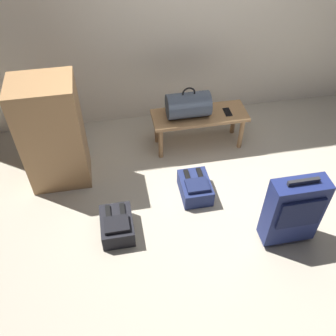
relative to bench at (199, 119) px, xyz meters
name	(u,v)px	position (x,y,z in m)	size (l,w,h in m)	color
ground_plane	(230,205)	(0.09, -0.93, -0.35)	(6.60, 6.60, 0.00)	#B2A893
bench	(199,119)	(0.00, 0.00, 0.00)	(1.00, 0.36, 0.41)	#A87A4C
duffel_bag_slate	(188,105)	(-0.13, 0.00, 0.20)	(0.44, 0.26, 0.34)	#475160
cell_phone	(227,112)	(0.29, -0.02, 0.07)	(0.07, 0.14, 0.01)	black
suitcase_upright_navy	(293,211)	(0.44, -1.37, 0.03)	(0.45, 0.20, 0.74)	navy
backpack_dark	(117,225)	(-0.99, -1.04, -0.25)	(0.28, 0.38, 0.21)	black
backpack_navy	(195,187)	(-0.21, -0.72, -0.25)	(0.28, 0.38, 0.21)	navy
side_cabinet	(52,134)	(-1.47, -0.23, 0.20)	(0.56, 0.44, 1.10)	#A87A4C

